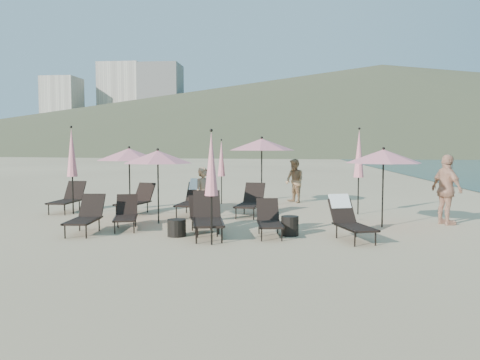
# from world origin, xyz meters

# --- Properties ---
(ground) EXTENTS (800.00, 800.00, 0.00)m
(ground) POSITION_xyz_m (0.00, 0.00, 0.00)
(ground) COLOR #D6BA8C
(ground) RESTS_ON ground
(volcanic_headland) EXTENTS (690.00, 690.00, 55.00)m
(volcanic_headland) POSITION_xyz_m (71.37, 302.62, 26.49)
(volcanic_headland) COLOR brown
(volcanic_headland) RESTS_ON ground
(hotel_skyline) EXTENTS (109.00, 82.00, 55.00)m
(hotel_skyline) POSITION_xyz_m (-93.62, 271.21, 24.18)
(hotel_skyline) COLOR beige
(hotel_skyline) RESTS_ON ground
(lounger_0) EXTENTS (0.75, 1.63, 0.91)m
(lounger_0) POSITION_xyz_m (-3.85, 0.05, 0.43)
(lounger_0) COLOR black
(lounger_0) RESTS_ON ground
(lounger_1) EXTENTS (0.95, 1.57, 0.85)m
(lounger_1) POSITION_xyz_m (-3.06, 0.70, 0.40)
(lounger_1) COLOR black
(lounger_1) RESTS_ON ground
(lounger_2) EXTENTS (1.04, 1.61, 0.86)m
(lounger_2) POSITION_xyz_m (-0.98, 0.46, 0.40)
(lounger_2) COLOR black
(lounger_2) RESTS_ON ground
(lounger_3) EXTENTS (1.04, 1.90, 1.03)m
(lounger_3) POSITION_xyz_m (-0.76, -0.10, 0.48)
(lounger_3) COLOR black
(lounger_3) RESTS_ON ground
(lounger_4) EXTENTS (0.74, 1.52, 0.84)m
(lounger_4) POSITION_xyz_m (0.69, 0.14, 0.39)
(lounger_4) COLOR black
(lounger_4) RESTS_ON ground
(lounger_5) EXTENTS (1.03, 1.68, 0.99)m
(lounger_5) POSITION_xyz_m (2.55, -0.08, 0.47)
(lounger_5) COLOR black
(lounger_5) RESTS_ON ground
(lounger_6) EXTENTS (0.66, 1.69, 0.97)m
(lounger_6) POSITION_xyz_m (-6.08, 3.64, 0.45)
(lounger_6) COLOR black
(lounger_6) RESTS_ON ground
(lounger_7) EXTENTS (0.97, 1.73, 0.94)m
(lounger_7) POSITION_xyz_m (-3.73, 3.54, 0.44)
(lounger_7) COLOR black
(lounger_7) RESTS_ON ground
(lounger_8) EXTENTS (0.76, 1.79, 1.09)m
(lounger_8) POSITION_xyz_m (-1.87, 3.54, 0.52)
(lounger_8) COLOR black
(lounger_8) RESTS_ON ground
(lounger_9) EXTENTS (0.87, 1.78, 0.98)m
(lounger_9) POSITION_xyz_m (-0.02, 3.34, 0.46)
(lounger_9) COLOR black
(lounger_9) RESTS_ON ground
(umbrella_open_0) EXTENTS (2.00, 2.00, 2.16)m
(umbrella_open_0) POSITION_xyz_m (-3.67, 2.75, 1.91)
(umbrella_open_0) COLOR black
(umbrella_open_0) RESTS_ON ground
(umbrella_open_1) EXTENTS (1.95, 1.95, 2.10)m
(umbrella_open_1) POSITION_xyz_m (-2.45, 1.62, 1.85)
(umbrella_open_1) COLOR black
(umbrella_open_1) RESTS_ON ground
(umbrella_open_2) EXTENTS (1.98, 1.98, 2.13)m
(umbrella_open_2) POSITION_xyz_m (3.63, 1.64, 1.88)
(umbrella_open_2) COLOR black
(umbrella_open_2) RESTS_ON ground
(umbrella_open_3) EXTENTS (2.33, 2.33, 2.51)m
(umbrella_open_3) POSITION_xyz_m (0.18, 5.78, 2.22)
(umbrella_open_3) COLOR black
(umbrella_open_3) RESTS_ON ground
(umbrella_closed_0) EXTENTS (0.29, 0.29, 2.52)m
(umbrella_closed_0) POSITION_xyz_m (-0.51, -1.06, 1.75)
(umbrella_closed_0) COLOR black
(umbrella_closed_0) RESTS_ON ground
(umbrella_closed_1) EXTENTS (0.32, 0.32, 2.75)m
(umbrella_closed_1) POSITION_xyz_m (3.34, 4.02, 1.91)
(umbrella_closed_1) COLOR black
(umbrella_closed_1) RESTS_ON ground
(umbrella_closed_2) EXTENTS (0.33, 0.33, 2.80)m
(umbrella_closed_2) POSITION_xyz_m (-5.66, 3.11, 1.95)
(umbrella_closed_2) COLOR black
(umbrella_closed_2) RESTS_ON ground
(umbrella_closed_3) EXTENTS (0.28, 0.28, 2.43)m
(umbrella_closed_3) POSITION_xyz_m (-1.36, 6.28, 1.69)
(umbrella_closed_3) COLOR black
(umbrella_closed_3) RESTS_ON ground
(side_table_0) EXTENTS (0.45, 0.45, 0.41)m
(side_table_0) POSITION_xyz_m (-1.50, -0.18, 0.20)
(side_table_0) COLOR black
(side_table_0) RESTS_ON ground
(side_table_1) EXTENTS (0.42, 0.42, 0.47)m
(side_table_1) POSITION_xyz_m (1.19, 0.20, 0.23)
(side_table_1) COLOR black
(side_table_1) RESTS_ON ground
(beachgoer_a) EXTENTS (0.67, 0.66, 1.57)m
(beachgoer_a) POSITION_xyz_m (-1.23, 1.99, 0.78)
(beachgoer_a) COLOR tan
(beachgoer_a) RESTS_ON ground
(beachgoer_b) EXTENTS (0.99, 1.03, 1.68)m
(beachgoer_b) POSITION_xyz_m (1.37, 7.00, 0.84)
(beachgoer_b) COLOR #A98057
(beachgoer_b) RESTS_ON ground
(beachgoer_c) EXTENTS (0.85, 1.22, 1.93)m
(beachgoer_c) POSITION_xyz_m (5.46, 2.27, 0.96)
(beachgoer_c) COLOR tan
(beachgoer_c) RESTS_ON ground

